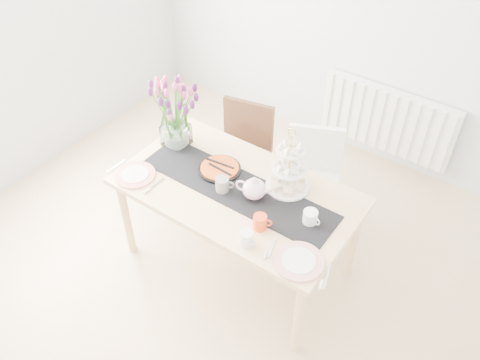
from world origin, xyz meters
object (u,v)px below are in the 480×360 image
Objects in this scene: tart_tin at (220,169)px; mug_grey at (222,185)px; chair_brown at (243,146)px; plate_left at (135,175)px; dining_table at (237,197)px; tulip_vase at (173,105)px; cream_jug at (310,217)px; mug_orange at (260,222)px; teapot at (254,189)px; mug_white at (246,238)px; radiator at (387,120)px; cake_stand at (289,173)px; plate_right at (299,261)px; chair_white at (312,173)px.

mug_grey is at bearing -48.03° from tart_tin.
chair_brown is 0.67m from tart_tin.
dining_table is at bearing 24.58° from plate_left.
cream_jug is at bearing -5.98° from tulip_vase.
teapot is at bearing 104.00° from mug_orange.
tart_tin is at bearing 40.09° from plate_left.
plate_left is (-0.96, 0.06, -0.04)m from mug_white.
radiator is 2.77× the size of cake_stand.
chair_brown is at bearing -126.02° from radiator.
plate_right is at bearing -52.80° from cake_stand.
radiator is at bearing 60.43° from mug_orange.
tulip_vase is at bearing 89.32° from plate_left.
tart_tin is at bearing 159.11° from dining_table.
tart_tin is (-0.41, -0.62, 0.27)m from chair_white.
mug_white is 0.35× the size of plate_left.
mug_white is (0.73, -1.01, 0.30)m from chair_brown.
teapot is (-0.13, -0.21, -0.05)m from cake_stand.
dining_table is 0.16m from mug_grey.
dining_table is at bearing -142.23° from cake_stand.
tulip_vase reaches higher than chair_white.
mug_grey is (-0.45, -1.81, 0.35)m from radiator.
teapot is 0.41m from cream_jug.
mug_orange reaches higher than mug_white.
tart_tin is 0.58m from plate_left.
chair_brown is at bearing 159.32° from cream_jug.
dining_table is 0.71m from plate_left.
radiator is at bearing 92.14° from mug_white.
chair_white is at bearing 36.66° from mug_grey.
chair_white is (0.62, 0.04, -0.00)m from chair_brown.
radiator and dining_table have the same top height.
mug_white is at bearing -76.01° from teapot.
plate_right is (0.27, -2.03, 0.31)m from radiator.
plate_left is (-1.19, -0.31, -0.04)m from cream_jug.
cream_jug is 1.23m from plate_left.
chair_white is 1.10m from mug_white.
dining_table is 0.71m from plate_right.
mug_orange reaches higher than radiator.
tart_tin is at bearing 156.29° from plate_right.
radiator is at bearing 63.27° from plate_left.
cream_jug is 0.33× the size of plate_left.
mug_white is at bearing -91.58° from radiator.
chair_white is 0.62m from cake_stand.
chair_brown is at bearing 109.69° from tart_tin.
chair_white is 8.70× the size of mug_white.
cake_stand reaches higher than mug_white.
mug_white is at bearing -116.16° from mug_orange.
chair_brown is at bearing 159.00° from chair_white.
radiator is 2.29m from plate_left.
mug_white is 0.33m from plate_right.
dining_table is 15.90× the size of mug_orange.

